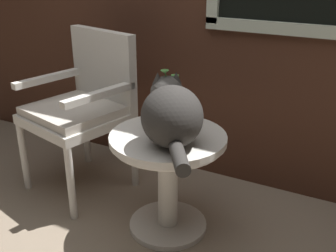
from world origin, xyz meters
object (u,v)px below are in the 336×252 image
wicker_side_table (168,163)px  wicker_chair (85,102)px  cat (171,114)px  pewter_vase_with_ivy (171,109)px

wicker_side_table → wicker_chair: bearing=164.6°
wicker_chair → cat: 0.81m
wicker_chair → pewter_vase_with_ivy: bearing=-6.6°
wicker_side_table → cat: (0.06, -0.08, 0.32)m
wicker_chair → pewter_vase_with_ivy: wicker_chair is taller
wicker_side_table → pewter_vase_with_ivy: bearing=109.9°
wicker_side_table → cat: cat is taller
wicker_chair → pewter_vase_with_ivy: 0.66m
wicker_chair → pewter_vase_with_ivy: (0.65, -0.07, 0.09)m
wicker_chair → cat: bearing=-19.5°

